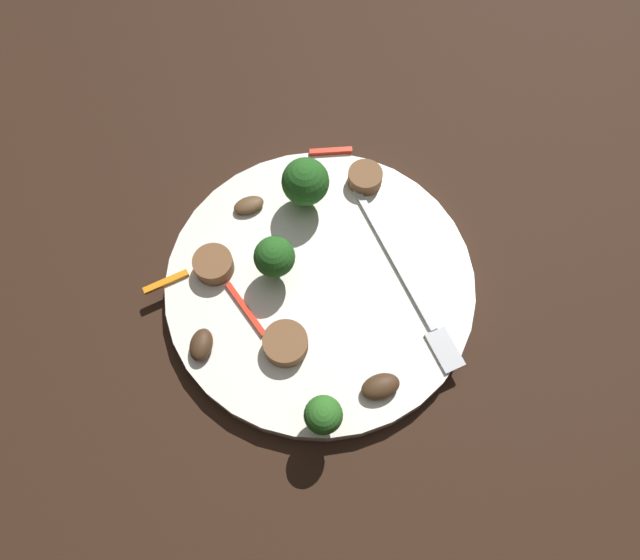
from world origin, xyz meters
TOP-DOWN VIEW (x-y plane):
  - ground_plane at (0.00, 0.00)m, footprint 1.40×1.40m
  - plate at (0.00, 0.00)m, footprint 0.26×0.26m
  - fork at (0.06, 0.04)m, footprint 0.17×0.08m
  - broccoli_floret_0 at (0.08, -0.08)m, footprint 0.03×0.03m
  - broccoli_floret_1 at (-0.03, -0.02)m, footprint 0.03×0.03m
  - broccoli_floret_2 at (-0.06, 0.05)m, footprint 0.04×0.04m
  - sausage_slice_0 at (-0.04, 0.10)m, footprint 0.04×0.04m
  - sausage_slice_1 at (-0.07, -0.05)m, footprint 0.04×0.04m
  - sausage_slice_2 at (0.02, -0.06)m, footprint 0.04×0.04m
  - mushroom_0 at (0.10, -0.04)m, footprint 0.03×0.04m
  - mushroom_1 at (-0.09, 0.01)m, footprint 0.03×0.03m
  - mushroom_2 at (-0.03, -0.11)m, footprint 0.03×0.03m
  - pepper_strip_0 at (-0.03, -0.06)m, footprint 0.05×0.02m
  - pepper_strip_1 at (-0.09, -0.09)m, footprint 0.02×0.04m
  - pepper_strip_3 at (-0.08, 0.10)m, footprint 0.03×0.03m

SIDE VIEW (x-z plane):
  - ground_plane at x=0.00m, z-range 0.00..0.00m
  - plate at x=0.00m, z-range 0.00..0.02m
  - pepper_strip_1 at x=-0.09m, z-range 0.02..0.02m
  - fork at x=0.06m, z-range 0.02..0.02m
  - pepper_strip_0 at x=-0.03m, z-range 0.02..0.02m
  - pepper_strip_3 at x=-0.08m, z-range 0.02..0.02m
  - mushroom_1 at x=-0.09m, z-range 0.02..0.02m
  - mushroom_0 at x=0.10m, z-range 0.02..0.03m
  - mushroom_2 at x=-0.03m, z-range 0.02..0.03m
  - sausage_slice_0 at x=-0.04m, z-range 0.02..0.03m
  - sausage_slice_2 at x=0.02m, z-range 0.02..0.03m
  - sausage_slice_1 at x=-0.07m, z-range 0.02..0.03m
  - broccoli_floret_0 at x=0.08m, z-range 0.02..0.06m
  - broccoli_floret_1 at x=-0.03m, z-range 0.02..0.07m
  - broccoli_floret_2 at x=-0.06m, z-range 0.02..0.07m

